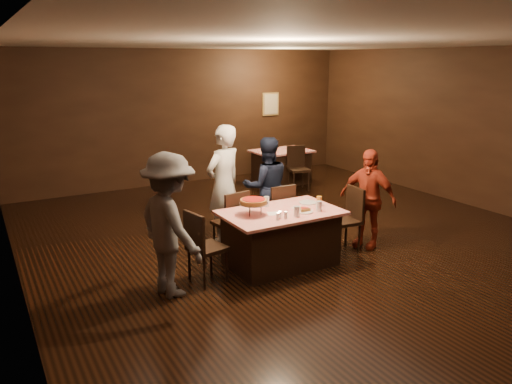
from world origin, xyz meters
TOP-DOWN VIEW (x-y plane):
  - room at (0.00, 0.01)m, footprint 10.00×10.04m
  - main_table at (-0.79, -0.23)m, footprint 1.60×1.00m
  - back_table at (1.76, 3.75)m, footprint 1.30×0.90m
  - chair_far_left at (-1.19, 0.52)m, footprint 0.48×0.48m
  - chair_far_right at (-0.39, 0.52)m, footprint 0.43×0.43m
  - chair_end_left at (-1.89, -0.23)m, footprint 0.49×0.49m
  - chair_end_right at (0.31, -0.23)m, footprint 0.46×0.46m
  - chair_back_near at (1.76, 3.05)m, footprint 0.51×0.51m
  - chair_back_far at (1.76, 4.35)m, footprint 0.51×0.51m
  - diner_white_jacket at (-1.06, 0.98)m, footprint 0.78×0.64m
  - diner_navy_hoodie at (-0.31, 0.97)m, footprint 0.90×0.79m
  - diner_grey_knit at (-2.41, -0.33)m, footprint 0.84×1.22m
  - diner_red_shirt at (0.71, -0.28)m, footprint 0.70×0.95m
  - pizza_stand at (-1.19, -0.18)m, footprint 0.38×0.38m
  - plate_with_slice at (-0.54, -0.41)m, footprint 0.25×0.25m
  - plate_empty at (-0.24, -0.08)m, footprint 0.25×0.25m
  - glass_front_left at (-0.74, -0.53)m, footprint 0.08×0.08m
  - glass_front_right at (-0.34, -0.48)m, footprint 0.08×0.08m
  - glass_amber at (-0.19, -0.28)m, footprint 0.08×0.08m
  - glass_back at (-0.84, 0.07)m, footprint 0.08×0.08m
  - condiments at (-0.97, -0.52)m, footprint 0.17×0.10m
  - napkin_center at (-0.49, -0.23)m, footprint 0.19×0.19m
  - napkin_left at (-0.94, -0.28)m, footprint 0.21×0.21m

SIDE VIEW (x-z plane):
  - main_table at x=-0.79m, z-range 0.00..0.77m
  - back_table at x=1.76m, z-range 0.00..0.77m
  - chair_far_left at x=-1.19m, z-range 0.00..0.95m
  - chair_far_right at x=-0.39m, z-range 0.00..0.95m
  - chair_end_left at x=-1.89m, z-range 0.00..0.95m
  - chair_end_right at x=0.31m, z-range 0.00..0.95m
  - chair_back_near at x=1.76m, z-range 0.00..0.95m
  - chair_back_far at x=1.76m, z-range 0.00..0.95m
  - diner_red_shirt at x=0.71m, z-range 0.00..1.50m
  - napkin_center at x=-0.49m, z-range 0.77..0.78m
  - napkin_left at x=-0.94m, z-range 0.77..0.78m
  - plate_empty at x=-0.24m, z-range 0.77..0.78m
  - diner_navy_hoodie at x=-0.31m, z-range 0.00..1.59m
  - plate_with_slice at x=-0.54m, z-range 0.76..0.83m
  - condiments at x=-0.97m, z-range 0.77..0.87m
  - glass_front_left at x=-0.74m, z-range 0.77..0.91m
  - glass_front_right at x=-0.34m, z-range 0.77..0.91m
  - glass_amber at x=-0.19m, z-range 0.77..0.91m
  - glass_back at x=-0.84m, z-range 0.77..0.91m
  - diner_grey_knit at x=-2.41m, z-range 0.00..1.74m
  - diner_white_jacket at x=-1.06m, z-range 0.00..1.83m
  - pizza_stand at x=-1.19m, z-range 0.84..1.06m
  - room at x=0.00m, z-range 0.63..3.65m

